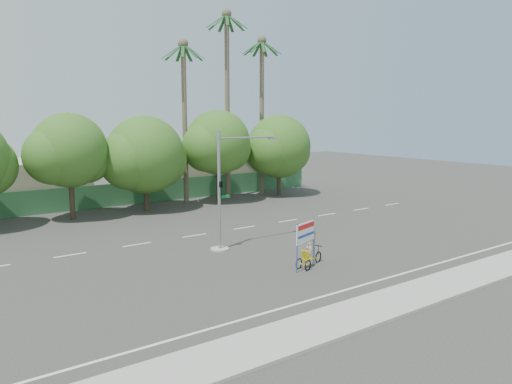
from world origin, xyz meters
TOP-DOWN VIEW (x-y plane):
  - ground at (0.00, 0.00)m, footprint 120.00×120.00m
  - sidewalk_near at (0.00, -7.50)m, footprint 50.00×2.40m
  - fence at (0.00, 21.50)m, footprint 38.00×0.08m
  - building_left at (-10.00, 26.00)m, footprint 12.00×8.00m
  - building_right at (8.00, 26.00)m, footprint 14.00×8.00m
  - tree_left at (-7.05, 18.00)m, footprint 6.66×5.60m
  - tree_center at (-1.05, 18.00)m, footprint 7.62×6.40m
  - tree_right at (5.95, 18.00)m, footprint 6.90×5.80m
  - tree_far_right at (12.95, 18.00)m, footprint 7.38×6.20m
  - palm_tall at (8.00, 19.50)m, footprint 3.73×3.79m
  - palm_mid at (12.00, 19.50)m, footprint 3.73×3.79m
  - palm_short at (3.50, 19.50)m, footprint 3.73×3.79m
  - traffic_signal at (-2.20, 3.98)m, footprint 4.72×1.10m
  - trike_billboard at (-0.59, -1.62)m, footprint 2.50×1.10m

SIDE VIEW (x-z plane):
  - ground at x=0.00m, z-range 0.00..0.00m
  - sidewalk_near at x=0.00m, z-range 0.00..0.12m
  - fence at x=0.00m, z-range 0.00..2.00m
  - trike_billboard at x=-0.59m, z-range -0.25..2.33m
  - building_right at x=8.00m, z-range 0.00..3.60m
  - building_left at x=-10.00m, z-range 0.00..4.00m
  - traffic_signal at x=-2.20m, z-range -0.58..6.42m
  - tree_center at x=-1.05m, z-range 0.54..8.39m
  - tree_far_right at x=12.95m, z-range 0.68..8.61m
  - tree_left at x=-7.05m, z-range 1.02..9.09m
  - tree_right at x=5.95m, z-range 1.06..9.42m
  - palm_short at x=3.50m, z-range 1.64..16.09m
  - palm_mid at x=12.00m, z-range 1.67..17.12m
  - palm_tall at x=8.00m, z-range 1.74..19.19m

